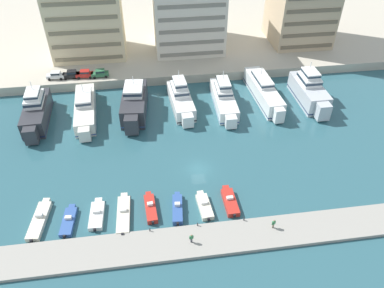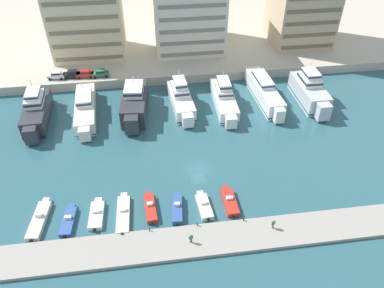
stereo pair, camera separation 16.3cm
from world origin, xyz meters
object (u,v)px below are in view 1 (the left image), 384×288
object	(u,v)px
motorboat_white_mid_left	(97,215)
motorboat_red_right	(230,201)
yacht_white_center_right	(264,91)
car_green_center_left	(100,73)
car_white_far_left	(56,75)
motorboat_cream_mid_right	(204,206)
motorboat_cream_far_left	(40,220)
car_black_left	(72,74)
yacht_silver_mid_right	(309,91)
yacht_white_center	(224,98)
yacht_charcoal_mid_left	(134,103)
yacht_charcoal_far_left	(36,111)
yacht_white_center_left	(181,98)
motorboat_red_center	(151,208)
pedestrian_mid_deck	(191,238)
motorboat_blue_left	(69,221)
car_red_mid_left	(85,74)
motorboat_cream_center_left	(123,214)
motorboat_blue_center_right	(177,209)
yacht_ivory_left	(85,108)

from	to	relation	value
motorboat_white_mid_left	motorboat_red_right	bearing A→B (deg)	-0.71
yacht_white_center_right	car_green_center_left	world-z (taller)	yacht_white_center_right
car_white_far_left	car_green_center_left	distance (m)	10.39
motorboat_cream_mid_right	motorboat_red_right	xyz separation A→B (m)	(4.29, 0.29, 0.07)
motorboat_cream_far_left	motorboat_white_mid_left	xyz separation A→B (m)	(8.81, -0.18, -0.02)
yacht_white_center_right	car_black_left	world-z (taller)	yacht_white_center_right
car_white_far_left	yacht_silver_mid_right	bearing A→B (deg)	-14.13
yacht_white_center_right	yacht_white_center	bearing A→B (deg)	-171.30
yacht_charcoal_mid_left	yacht_silver_mid_right	bearing A→B (deg)	-1.13
yacht_charcoal_mid_left	motorboat_cream_mid_right	size ratio (longest dim) A/B	2.71
motorboat_cream_far_left	yacht_charcoal_far_left	bearing A→B (deg)	99.95
yacht_white_center	motorboat_red_right	bearing A→B (deg)	-99.64
car_black_left	yacht_white_center_left	bearing A→B (deg)	-27.31
yacht_charcoal_far_left	motorboat_red_center	xyz separation A→B (m)	(22.20, -27.96, -1.98)
motorboat_red_center	pedestrian_mid_deck	size ratio (longest dim) A/B	3.98
yacht_charcoal_far_left	yacht_silver_mid_right	xyz separation A→B (m)	(59.44, -0.41, 0.17)
car_white_far_left	pedestrian_mid_deck	size ratio (longest dim) A/B	2.49
motorboat_cream_far_left	motorboat_blue_left	size ratio (longest dim) A/B	1.31
yacht_white_center	motorboat_cream_mid_right	xyz separation A→B (m)	(-9.19, -29.13, -1.60)
yacht_white_center_right	motorboat_red_center	bearing A→B (deg)	-132.47
motorboat_white_mid_left	pedestrian_mid_deck	bearing A→B (deg)	-27.49
motorboat_red_right	car_red_mid_left	distance (m)	49.68
motorboat_cream_center_left	car_red_mid_left	size ratio (longest dim) A/B	2.08
motorboat_cream_mid_right	pedestrian_mid_deck	size ratio (longest dim) A/B	3.75
motorboat_red_center	motorboat_cream_mid_right	size ratio (longest dim) A/B	1.06
car_red_mid_left	pedestrian_mid_deck	distance (m)	52.71
car_red_mid_left	pedestrian_mid_deck	xyz separation A→B (m)	(18.86, -49.20, -1.61)
yacht_white_center	motorboat_red_right	distance (m)	29.29
motorboat_cream_far_left	car_black_left	xyz separation A→B (m)	(0.99, 41.93, 2.77)
yacht_charcoal_far_left	motorboat_red_center	size ratio (longest dim) A/B	2.52
car_black_left	car_green_center_left	distance (m)	6.68
yacht_charcoal_far_left	car_green_center_left	distance (m)	18.49
yacht_white_center	yacht_silver_mid_right	size ratio (longest dim) A/B	1.10
motorboat_cream_far_left	motorboat_red_center	world-z (taller)	motorboat_red_center
motorboat_red_right	pedestrian_mid_deck	distance (m)	10.25
car_green_center_left	yacht_charcoal_far_left	bearing A→B (deg)	-132.81
pedestrian_mid_deck	motorboat_red_right	bearing A→B (deg)	43.95
motorboat_blue_center_right	pedestrian_mid_deck	distance (m)	6.90
yacht_white_center	car_green_center_left	distance (m)	30.47
motorboat_blue_left	car_white_far_left	xyz separation A→B (m)	(-7.24, 42.77, 2.82)
motorboat_red_center	motorboat_cream_mid_right	xyz separation A→B (m)	(8.66, -0.70, -0.07)
yacht_charcoal_far_left	car_black_left	bearing A→B (deg)	67.22
motorboat_cream_mid_right	car_green_center_left	bearing A→B (deg)	113.45
yacht_white_center_left	motorboat_red_center	size ratio (longest dim) A/B	2.48
yacht_ivory_left	yacht_charcoal_mid_left	bearing A→B (deg)	-2.74
motorboat_cream_mid_right	car_black_left	xyz separation A→B (m)	(-24.97, 42.67, 2.78)
yacht_silver_mid_right	pedestrian_mid_deck	xyz separation A→B (m)	(-31.63, -35.03, -1.06)
yacht_charcoal_mid_left	car_red_mid_left	size ratio (longest dim) A/B	4.11
yacht_white_center_right	motorboat_cream_mid_right	xyz separation A→B (m)	(-18.70, -30.58, -1.66)
yacht_white_center	yacht_white_center_left	bearing A→B (deg)	175.08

